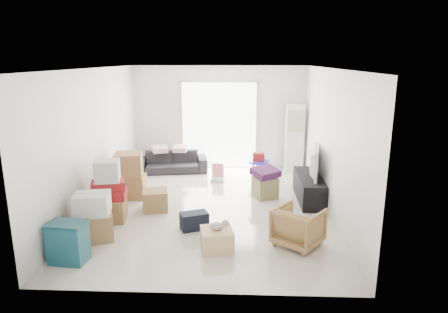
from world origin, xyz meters
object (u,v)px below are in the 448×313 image
object	(u,v)px
tv_console	(309,188)
sofa	(172,159)
ottoman	(265,187)
armchair	(299,225)
kids_table	(259,160)
ac_tower	(294,139)
wood_crate	(217,239)
storage_bins	(68,242)
television	(310,173)

from	to	relation	value
tv_console	sofa	bearing A→B (deg)	148.32
ottoman	armchair	bearing A→B (deg)	-79.92
armchair	kids_table	xyz separation A→B (m)	(-0.48, 3.60, 0.12)
ottoman	ac_tower	bearing A→B (deg)	67.18
wood_crate	kids_table	bearing A→B (deg)	78.16
ottoman	tv_console	bearing A→B (deg)	-6.54
tv_console	storage_bins	distance (m)	4.79
wood_crate	armchair	bearing A→B (deg)	8.43
ac_tower	tv_console	bearing A→B (deg)	-88.65
tv_console	armchair	world-z (taller)	armchair
kids_table	sofa	bearing A→B (deg)	167.62
tv_console	kids_table	size ratio (longest dim) A/B	2.38
television	ottoman	size ratio (longest dim) A/B	2.40
television	sofa	size ratio (longest dim) A/B	0.59
tv_console	wood_crate	distance (m)	2.91
tv_console	armchair	xyz separation A→B (m)	(-0.51, -2.11, 0.09)
television	wood_crate	world-z (taller)	television
television	kids_table	size ratio (longest dim) A/B	1.64
storage_bins	kids_table	xyz separation A→B (m)	(2.91, 4.28, 0.16)
sofa	wood_crate	distance (m)	4.51
armchair	tv_console	bearing A→B (deg)	-66.54
television	storage_bins	size ratio (longest dim) A/B	1.74
television	ottoman	xyz separation A→B (m)	(-0.90, 0.10, -0.36)
television	ottoman	bearing A→B (deg)	92.73
ac_tower	sofa	xyz separation A→B (m)	(-3.15, -0.15, -0.52)
ac_tower	wood_crate	world-z (taller)	ac_tower
ac_tower	kids_table	xyz separation A→B (m)	(-0.94, -0.64, -0.41)
sofa	ottoman	world-z (taller)	sofa
tv_console	ottoman	size ratio (longest dim) A/B	3.49
tv_console	sofa	world-z (taller)	sofa
television	sofa	xyz separation A→B (m)	(-3.20, 1.98, -0.23)
tv_console	sofa	distance (m)	3.77
armchair	wood_crate	distance (m)	1.30
armchair	storage_bins	size ratio (longest dim) A/B	1.13
armchair	ottoman	distance (m)	2.25
ac_tower	armchair	bearing A→B (deg)	-96.16
ottoman	wood_crate	bearing A→B (deg)	-110.07
tv_console	wood_crate	size ratio (longest dim) A/B	3.21
television	armchair	bearing A→B (deg)	175.76
ac_tower	ottoman	distance (m)	2.29
armchair	ottoman	bearing A→B (deg)	-42.94
tv_console	kids_table	distance (m)	1.80
tv_console	wood_crate	world-z (taller)	tv_console
ac_tower	armchair	xyz separation A→B (m)	(-0.46, -4.24, -0.53)
sofa	tv_console	bearing A→B (deg)	-41.29
armchair	ottoman	size ratio (longest dim) A/B	1.55
kids_table	storage_bins	bearing A→B (deg)	-124.26
ottoman	kids_table	size ratio (longest dim) A/B	0.68
sofa	armchair	bearing A→B (deg)	-66.22
storage_bins	ottoman	xyz separation A→B (m)	(3.00, 2.89, -0.08)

